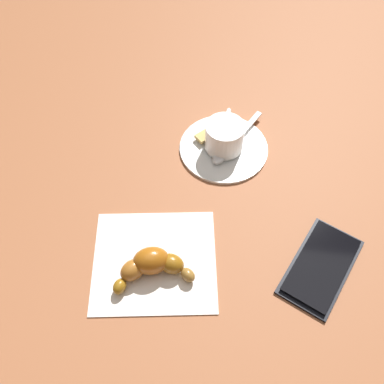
% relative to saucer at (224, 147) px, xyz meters
% --- Properties ---
extents(ground_plane, '(1.80, 1.80, 0.00)m').
position_rel_saucer_xyz_m(ground_plane, '(-0.09, 0.04, -0.00)').
color(ground_plane, brown).
extents(saucer, '(0.15, 0.15, 0.01)m').
position_rel_saucer_xyz_m(saucer, '(0.00, 0.00, 0.00)').
color(saucer, white).
rests_on(saucer, ground).
extents(espresso_cup, '(0.09, 0.06, 0.05)m').
position_rel_saucer_xyz_m(espresso_cup, '(0.00, 0.00, 0.03)').
color(espresso_cup, white).
rests_on(espresso_cup, saucer).
extents(teaspoon, '(0.13, 0.08, 0.01)m').
position_rel_saucer_xyz_m(teaspoon, '(-0.00, -0.01, 0.01)').
color(teaspoon, silver).
rests_on(teaspoon, saucer).
extents(sugar_packet, '(0.06, 0.06, 0.01)m').
position_rel_saucer_xyz_m(sugar_packet, '(0.03, 0.02, 0.01)').
color(sugar_packet, tan).
rests_on(sugar_packet, saucer).
extents(napkin, '(0.18, 0.19, 0.00)m').
position_rel_saucer_xyz_m(napkin, '(-0.21, 0.08, -0.00)').
color(napkin, silver).
rests_on(napkin, ground).
extents(croissant, '(0.07, 0.11, 0.04)m').
position_rel_saucer_xyz_m(croissant, '(-0.23, 0.08, 0.02)').
color(croissant, brown).
rests_on(croissant, napkin).
extents(cell_phone, '(0.16, 0.13, 0.01)m').
position_rel_saucer_xyz_m(cell_phone, '(-0.20, -0.15, -0.00)').
color(cell_phone, black).
rests_on(cell_phone, ground).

